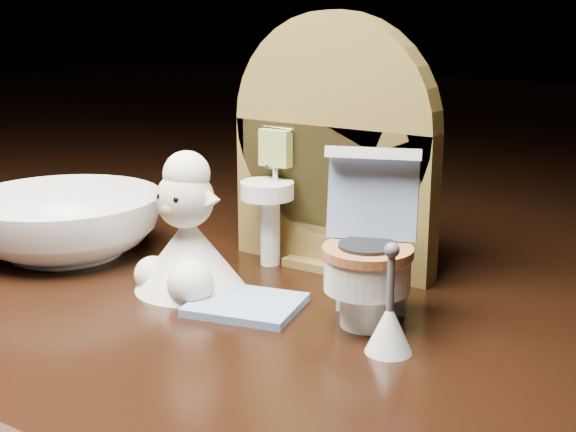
# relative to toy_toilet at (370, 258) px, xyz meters

# --- Properties ---
(backdrop_panel) EXTENTS (0.13, 0.05, 0.15)m
(backdrop_panel) POSITION_rel_toy_toilet_xyz_m (-0.06, 0.06, 0.03)
(backdrop_panel) COLOR brown
(backdrop_panel) RESTS_ON ground
(toy_toilet) EXTENTS (0.05, 0.06, 0.09)m
(toy_toilet) POSITION_rel_toy_toilet_xyz_m (0.00, 0.00, 0.00)
(toy_toilet) COLOR white
(toy_toilet) RESTS_ON ground
(bath_mat) EXTENTS (0.06, 0.06, 0.00)m
(bath_mat) POSITION_rel_toy_toilet_xyz_m (-0.06, -0.02, -0.03)
(bath_mat) COLOR #7B98C1
(bath_mat) RESTS_ON ground
(toilet_brush) EXTENTS (0.02, 0.02, 0.05)m
(toilet_brush) POSITION_rel_toy_toilet_xyz_m (0.03, -0.03, -0.02)
(toilet_brush) COLOR white
(toilet_brush) RESTS_ON ground
(plush_lamb) EXTENTS (0.06, 0.06, 0.08)m
(plush_lamb) POSITION_rel_toy_toilet_xyz_m (-0.10, -0.02, -0.00)
(plush_lamb) COLOR white
(plush_lamb) RESTS_ON ground
(ceramic_bowl) EXTENTS (0.15, 0.15, 0.04)m
(ceramic_bowl) POSITION_rel_toy_toilet_xyz_m (-0.21, -0.01, -0.01)
(ceramic_bowl) COLOR white
(ceramic_bowl) RESTS_ON ground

